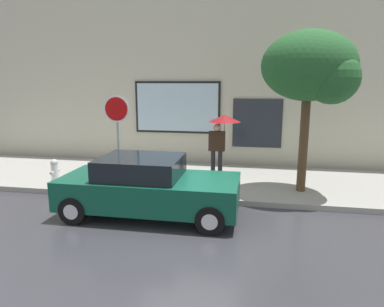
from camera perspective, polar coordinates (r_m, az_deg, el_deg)
ground_plane at (r=8.53m, az=-0.80°, el=-10.42°), size 60.00×60.00×0.00m
sidewalk at (r=11.31m, az=2.15°, el=-4.41°), size 20.00×4.00×0.15m
building_facade at (r=13.34m, az=3.80°, el=12.86°), size 20.00×0.67×7.00m
parked_car at (r=8.51m, az=-7.22°, el=-5.48°), size 4.27×1.90×1.45m
fire_hydrant at (r=11.50m, az=-21.59°, el=-2.71°), size 0.30×0.44×0.74m
pedestrian_with_umbrella at (r=11.07m, az=4.92°, el=4.18°), size 1.02×1.02×2.04m
street_tree at (r=9.99m, az=19.29°, el=12.96°), size 2.51×2.13×4.42m
stop_sign at (r=10.11m, az=-12.17°, el=4.85°), size 0.76×0.10×2.69m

